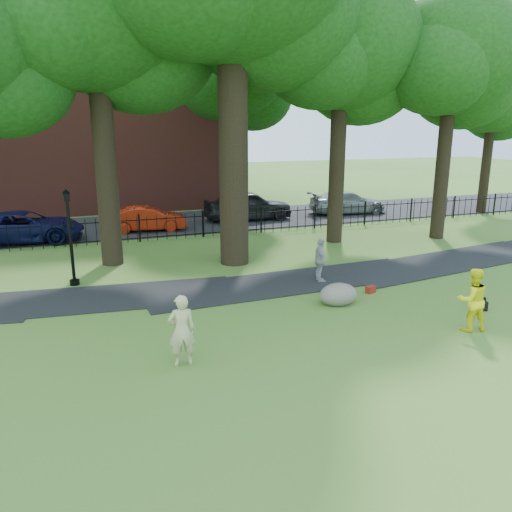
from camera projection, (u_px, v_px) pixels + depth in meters
name	position (u px, v px, depth m)	size (l,w,h in m)	color
ground	(315.00, 328.00, 13.22)	(120.00, 120.00, 0.00)	#426D26
footpath	(290.00, 283.00, 17.10)	(36.00, 2.60, 0.03)	black
street	(185.00, 222.00, 27.76)	(80.00, 7.00, 0.02)	black
iron_fence	(203.00, 225.00, 23.97)	(44.00, 0.04, 1.20)	black
brick_building	(94.00, 113.00, 32.18)	(18.00, 8.00, 12.00)	brown
tree_row	(234.00, 46.00, 18.96)	(26.82, 7.96, 12.42)	black
woman	(182.00, 330.00, 11.03)	(0.60, 0.39, 1.65)	#C4BA86
man	(472.00, 300.00, 12.92)	(0.82, 0.64, 1.68)	#FBF215
pedestrian	(320.00, 260.00, 16.98)	(0.90, 0.37, 1.54)	#A4A4A9
boulder	(338.00, 293.00, 14.99)	(1.18, 0.89, 0.69)	slate
lamppost	(70.00, 239.00, 16.46)	(0.32, 0.32, 3.23)	black
backpack	(480.00, 305.00, 14.51)	(0.37, 0.23, 0.28)	black
red_bag	(371.00, 289.00, 16.02)	(0.32, 0.20, 0.22)	maroon
red_sedan	(148.00, 219.00, 25.34)	(1.35, 3.86, 1.27)	#AA210D
navy_van	(25.00, 227.00, 22.88)	(2.37, 5.13, 1.43)	#0C0F3D
grey_car	(248.00, 205.00, 28.26)	(2.01, 4.98, 1.70)	black
silver_car	(348.00, 202.00, 30.41)	(1.92, 4.72, 1.37)	gray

